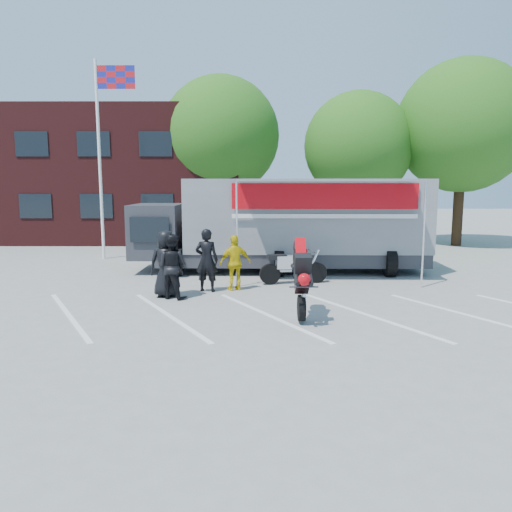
{
  "coord_description": "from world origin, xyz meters",
  "views": [
    {
      "loc": [
        -0.06,
        -10.61,
        3.16
      ],
      "look_at": [
        -0.1,
        1.95,
        1.3
      ],
      "focal_mm": 35.0,
      "sensor_mm": 36.0,
      "label": 1
    }
  ],
  "objects_px": {
    "tree_left": "(221,136)",
    "tree_mid": "(358,146)",
    "transporter_truck": "(291,271)",
    "spectator_leather_c": "(172,266)",
    "spectator_leather_a": "(166,264)",
    "flagpole": "(105,135)",
    "parked_motorcycle": "(293,284)",
    "spectator_hivis": "(235,263)",
    "spectator_leather_b": "(207,260)",
    "tree_right": "(463,126)",
    "stunt_bike_rider": "(298,315)"
  },
  "relations": [
    {
      "from": "transporter_truck",
      "to": "spectator_leather_b",
      "type": "relative_size",
      "value": 5.59
    },
    {
      "from": "transporter_truck",
      "to": "parked_motorcycle",
      "type": "distance_m",
      "value": 2.24
    },
    {
      "from": "spectator_hivis",
      "to": "flagpole",
      "type": "bearing_deg",
      "value": -70.01
    },
    {
      "from": "parked_motorcycle",
      "to": "spectator_leather_a",
      "type": "bearing_deg",
      "value": 105.65
    },
    {
      "from": "spectator_leather_c",
      "to": "spectator_hivis",
      "type": "xyz_separation_m",
      "value": [
        1.67,
        1.05,
        -0.07
      ]
    },
    {
      "from": "tree_left",
      "to": "parked_motorcycle",
      "type": "distance_m",
      "value": 12.87
    },
    {
      "from": "tree_left",
      "to": "transporter_truck",
      "type": "distance_m",
      "value": 11.0
    },
    {
      "from": "tree_right",
      "to": "spectator_leather_c",
      "type": "bearing_deg",
      "value": -136.62
    },
    {
      "from": "transporter_truck",
      "to": "spectator_leather_c",
      "type": "relative_size",
      "value": 5.78
    },
    {
      "from": "tree_mid",
      "to": "spectator_leather_b",
      "type": "bearing_deg",
      "value": -119.97
    },
    {
      "from": "spectator_leather_b",
      "to": "stunt_bike_rider",
      "type": "bearing_deg",
      "value": 142.52
    },
    {
      "from": "spectator_leather_a",
      "to": "flagpole",
      "type": "bearing_deg",
      "value": -66.87
    },
    {
      "from": "spectator_hivis",
      "to": "tree_left",
      "type": "bearing_deg",
      "value": -105.88
    },
    {
      "from": "tree_mid",
      "to": "transporter_truck",
      "type": "relative_size",
      "value": 0.75
    },
    {
      "from": "flagpole",
      "to": "tree_left",
      "type": "relative_size",
      "value": 0.93
    },
    {
      "from": "parked_motorcycle",
      "to": "tree_left",
      "type": "bearing_deg",
      "value": 4.51
    },
    {
      "from": "transporter_truck",
      "to": "parked_motorcycle",
      "type": "relative_size",
      "value": 4.67
    },
    {
      "from": "parked_motorcycle",
      "to": "spectator_leather_b",
      "type": "bearing_deg",
      "value": 102.93
    },
    {
      "from": "tree_left",
      "to": "stunt_bike_rider",
      "type": "height_order",
      "value": "tree_left"
    },
    {
      "from": "spectator_leather_a",
      "to": "spectator_leather_b",
      "type": "bearing_deg",
      "value": -151.74
    },
    {
      "from": "stunt_bike_rider",
      "to": "spectator_leather_c",
      "type": "height_order",
      "value": "spectator_leather_c"
    },
    {
      "from": "spectator_leather_b",
      "to": "spectator_leather_c",
      "type": "distance_m",
      "value": 1.23
    },
    {
      "from": "flagpole",
      "to": "tree_mid",
      "type": "distance_m",
      "value": 12.31
    },
    {
      "from": "flagpole",
      "to": "tree_right",
      "type": "bearing_deg",
      "value": 15.48
    },
    {
      "from": "transporter_truck",
      "to": "spectator_leather_b",
      "type": "height_order",
      "value": "spectator_leather_b"
    },
    {
      "from": "transporter_truck",
      "to": "spectator_leather_a",
      "type": "xyz_separation_m",
      "value": [
        -3.74,
        -4.06,
        0.93
      ]
    },
    {
      "from": "tree_left",
      "to": "stunt_bike_rider",
      "type": "relative_size",
      "value": 4.28
    },
    {
      "from": "flagpole",
      "to": "spectator_leather_c",
      "type": "relative_size",
      "value": 4.49
    },
    {
      "from": "transporter_truck",
      "to": "tree_mid",
      "type": "bearing_deg",
      "value": 65.05
    },
    {
      "from": "flagpole",
      "to": "parked_motorcycle",
      "type": "distance_m",
      "value": 10.29
    },
    {
      "from": "tree_right",
      "to": "stunt_bike_rider",
      "type": "relative_size",
      "value": 4.52
    },
    {
      "from": "tree_mid",
      "to": "transporter_truck",
      "type": "distance_m",
      "value": 10.12
    },
    {
      "from": "tree_left",
      "to": "tree_mid",
      "type": "xyz_separation_m",
      "value": [
        7.0,
        -1.0,
        -0.62
      ]
    },
    {
      "from": "spectator_leather_b",
      "to": "tree_mid",
      "type": "bearing_deg",
      "value": -110.36
    },
    {
      "from": "tree_left",
      "to": "tree_mid",
      "type": "distance_m",
      "value": 7.1
    },
    {
      "from": "transporter_truck",
      "to": "spectator_leather_c",
      "type": "distance_m",
      "value": 5.62
    },
    {
      "from": "spectator_hivis",
      "to": "spectator_leather_a",
      "type": "bearing_deg",
      "value": 2.65
    },
    {
      "from": "spectator_leather_b",
      "to": "spectator_leather_a",
      "type": "bearing_deg",
      "value": 42.25
    },
    {
      "from": "tree_right",
      "to": "spectator_hivis",
      "type": "relative_size",
      "value": 5.58
    },
    {
      "from": "parked_motorcycle",
      "to": "stunt_bike_rider",
      "type": "height_order",
      "value": "stunt_bike_rider"
    },
    {
      "from": "transporter_truck",
      "to": "spectator_hivis",
      "type": "xyz_separation_m",
      "value": [
        -1.88,
        -3.21,
        0.82
      ]
    },
    {
      "from": "flagpole",
      "to": "spectator_leather_a",
      "type": "height_order",
      "value": "flagpole"
    },
    {
      "from": "spectator_leather_a",
      "to": "spectator_leather_c",
      "type": "xyz_separation_m",
      "value": [
        0.2,
        -0.2,
        -0.04
      ]
    },
    {
      "from": "tree_right",
      "to": "parked_motorcycle",
      "type": "height_order",
      "value": "tree_right"
    },
    {
      "from": "flagpole",
      "to": "tree_left",
      "type": "height_order",
      "value": "tree_left"
    },
    {
      "from": "tree_mid",
      "to": "transporter_truck",
      "type": "xyz_separation_m",
      "value": [
        -3.85,
        -7.95,
        -4.94
      ]
    },
    {
      "from": "flagpole",
      "to": "tree_mid",
      "type": "bearing_deg",
      "value": 23.97
    },
    {
      "from": "tree_right",
      "to": "spectator_hivis",
      "type": "xyz_separation_m",
      "value": [
        -10.72,
        -10.66,
        -5.06
      ]
    },
    {
      "from": "flagpole",
      "to": "stunt_bike_rider",
      "type": "height_order",
      "value": "flagpole"
    },
    {
      "from": "tree_right",
      "to": "parked_motorcycle",
      "type": "distance_m",
      "value": 14.43
    }
  ]
}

